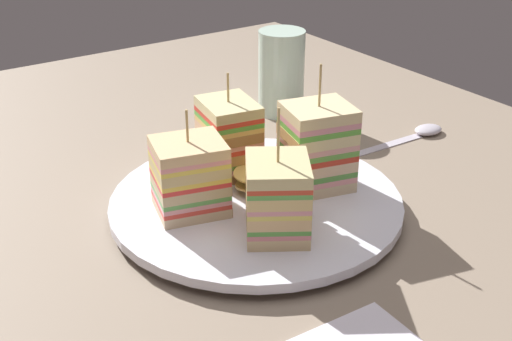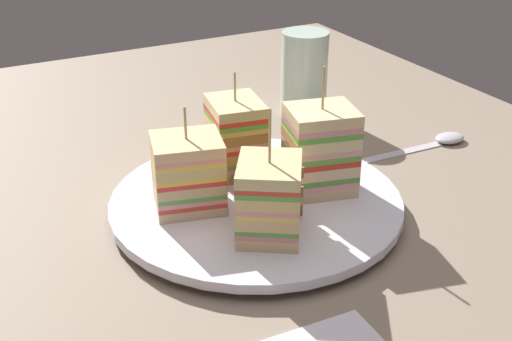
% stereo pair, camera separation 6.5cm
% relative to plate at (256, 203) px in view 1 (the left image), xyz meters
% --- Properties ---
extents(ground_plane, '(1.19, 0.91, 0.02)m').
position_rel_plate_xyz_m(ground_plane, '(0.00, 0.00, -0.02)').
color(ground_plane, gray).
extents(plate, '(0.29, 0.29, 0.02)m').
position_rel_plate_xyz_m(plate, '(0.00, 0.00, 0.00)').
color(plate, white).
rests_on(plate, ground_plane).
extents(sandwich_wedge_0, '(0.07, 0.08, 0.10)m').
position_rel_plate_xyz_m(sandwich_wedge_0, '(0.02, 0.06, 0.04)').
color(sandwich_wedge_0, beige).
rests_on(sandwich_wedge_0, plate).
extents(sandwich_wedge_1, '(0.08, 0.08, 0.12)m').
position_rel_plate_xyz_m(sandwich_wedge_1, '(-0.06, 0.02, 0.04)').
color(sandwich_wedge_1, '#E8C58B').
rests_on(sandwich_wedge_1, plate).
extents(sandwich_wedge_2, '(0.07, 0.08, 0.13)m').
position_rel_plate_xyz_m(sandwich_wedge_2, '(-0.01, -0.06, 0.05)').
color(sandwich_wedge_2, beige).
rests_on(sandwich_wedge_2, plate).
extents(sandwich_wedge_3, '(0.07, 0.06, 0.11)m').
position_rel_plate_xyz_m(sandwich_wedge_3, '(0.06, -0.01, 0.05)').
color(sandwich_wedge_3, beige).
rests_on(sandwich_wedge_3, plate).
extents(chip_pile, '(0.08, 0.06, 0.02)m').
position_rel_plate_xyz_m(chip_pile, '(0.00, -0.01, 0.02)').
color(chip_pile, '#E2CA66').
rests_on(chip_pile, plate).
extents(spoon, '(0.03, 0.15, 0.01)m').
position_rel_plate_xyz_m(spoon, '(0.04, -0.27, -0.01)').
color(spoon, silver).
rests_on(spoon, ground_plane).
extents(drinking_glass, '(0.06, 0.06, 0.11)m').
position_rel_plate_xyz_m(drinking_glass, '(0.20, -0.18, 0.04)').
color(drinking_glass, silver).
rests_on(drinking_glass, ground_plane).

